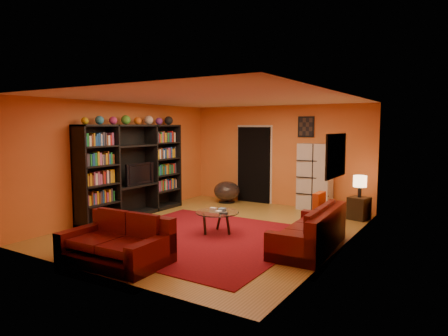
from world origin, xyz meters
The scene contains 20 objects.
floor centered at (0.00, 0.00, 0.00)m, with size 6.00×6.00×0.00m, color olive.
ceiling centered at (0.00, 0.00, 2.60)m, with size 6.00×6.00×0.00m, color white.
wall_back centered at (0.00, 3.00, 1.30)m, with size 6.00×6.00×0.00m, color orange.
wall_front centered at (0.00, -3.00, 1.30)m, with size 6.00×6.00×0.00m, color orange.
wall_left centered at (-2.50, 0.00, 1.30)m, with size 6.00×6.00×0.00m, color orange.
wall_right centered at (2.50, 0.00, 1.30)m, with size 6.00×6.00×0.00m, color orange.
rug centered at (0.10, -0.70, 0.01)m, with size 3.60×3.60×0.01m, color #570911.
doorway centered at (-0.70, 2.96, 1.02)m, with size 0.95×0.10×2.04m, color black.
wall_art_right centered at (2.48, -0.30, 1.60)m, with size 0.03×1.00×0.70m, color black.
wall_art_back centered at (0.75, 2.98, 2.05)m, with size 0.42×0.03×0.52m, color black.
entertainment_unit centered at (-2.27, 0.00, 1.05)m, with size 0.45×3.00×2.10m, color black.
tv centered at (-2.23, 0.08, 0.97)m, with size 0.12×0.88×0.51m, color black.
sofa centered at (2.13, -0.28, 0.29)m, with size 0.91×2.00×0.85m.
loveseat centered at (-0.20, -2.41, 0.28)m, with size 1.64×1.03×0.85m.
throw_pillow centered at (1.95, 0.52, 0.63)m, with size 0.12×0.42×0.42m, color #CE4D16.
coffee_table centered at (0.22, -0.30, 0.38)m, with size 0.84×0.84×0.42m.
storage_cabinet centered at (1.07, 2.80, 0.82)m, with size 0.82×0.36×1.64m, color #BDB7AE.
bowl_chair centered at (-1.28, 2.50, 0.31)m, with size 0.70×0.70×0.57m.
side_table centered at (2.25, 2.36, 0.25)m, with size 0.40×0.40×0.50m, color black.
table_lamp centered at (2.25, 2.36, 0.84)m, with size 0.29×0.29×0.48m.
Camera 1 is at (4.32, -6.62, 2.07)m, focal length 32.00 mm.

